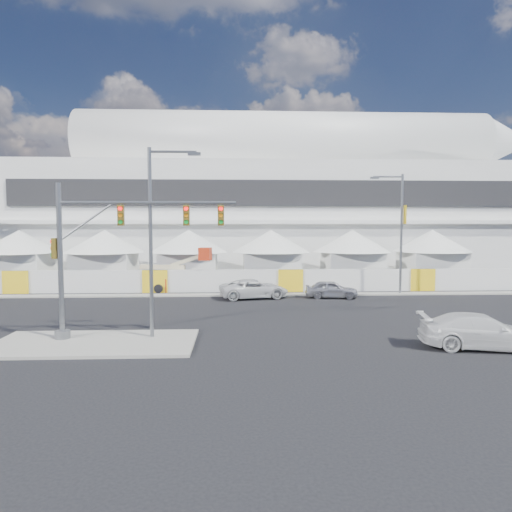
{
  "coord_description": "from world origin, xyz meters",
  "views": [
    {
      "loc": [
        1.08,
        -25.82,
        6.03
      ],
      "look_at": [
        2.71,
        10.0,
        3.52
      ],
      "focal_mm": 32.0,
      "sensor_mm": 36.0,
      "label": 1
    }
  ],
  "objects_px": {
    "boom_lift": "(157,279)",
    "streetlight_median": "(156,229)",
    "streetlight_curb": "(399,225)",
    "pickup_curb": "(254,289)",
    "pickup_near": "(481,331)",
    "sedan_silver": "(331,289)",
    "traffic_mast": "(97,254)",
    "lot_car_a": "(416,277)"
  },
  "relations": [
    {
      "from": "sedan_silver",
      "to": "streetlight_curb",
      "type": "distance_m",
      "value": 8.21
    },
    {
      "from": "lot_car_a",
      "to": "traffic_mast",
      "type": "height_order",
      "value": "traffic_mast"
    },
    {
      "from": "traffic_mast",
      "to": "boom_lift",
      "type": "xyz_separation_m",
      "value": [
        -0.0,
        17.71,
        -3.43
      ]
    },
    {
      "from": "boom_lift",
      "to": "traffic_mast",
      "type": "bearing_deg",
      "value": -78.07
    },
    {
      "from": "traffic_mast",
      "to": "streetlight_median",
      "type": "relative_size",
      "value": 0.96
    },
    {
      "from": "sedan_silver",
      "to": "streetlight_curb",
      "type": "relative_size",
      "value": 0.41
    },
    {
      "from": "pickup_curb",
      "to": "streetlight_median",
      "type": "height_order",
      "value": "streetlight_median"
    },
    {
      "from": "streetlight_curb",
      "to": "lot_car_a",
      "type": "bearing_deg",
      "value": 56.83
    },
    {
      "from": "sedan_silver",
      "to": "streetlight_median",
      "type": "relative_size",
      "value": 0.43
    },
    {
      "from": "lot_car_a",
      "to": "streetlight_curb",
      "type": "height_order",
      "value": "streetlight_curb"
    },
    {
      "from": "pickup_near",
      "to": "traffic_mast",
      "type": "bearing_deg",
      "value": 93.51
    },
    {
      "from": "streetlight_curb",
      "to": "boom_lift",
      "type": "distance_m",
      "value": 21.78
    },
    {
      "from": "streetlight_median",
      "to": "boom_lift",
      "type": "height_order",
      "value": "streetlight_median"
    },
    {
      "from": "boom_lift",
      "to": "sedan_silver",
      "type": "bearing_deg",
      "value": -5.49
    },
    {
      "from": "pickup_curb",
      "to": "streetlight_curb",
      "type": "relative_size",
      "value": 0.54
    },
    {
      "from": "lot_car_a",
      "to": "streetlight_median",
      "type": "height_order",
      "value": "streetlight_median"
    },
    {
      "from": "pickup_near",
      "to": "boom_lift",
      "type": "xyz_separation_m",
      "value": [
        -19.0,
        20.01,
        0.23
      ]
    },
    {
      "from": "streetlight_curb",
      "to": "boom_lift",
      "type": "height_order",
      "value": "streetlight_curb"
    },
    {
      "from": "boom_lift",
      "to": "lot_car_a",
      "type": "bearing_deg",
      "value": 19.79
    },
    {
      "from": "sedan_silver",
      "to": "streetlight_curb",
      "type": "height_order",
      "value": "streetlight_curb"
    },
    {
      "from": "pickup_near",
      "to": "lot_car_a",
      "type": "xyz_separation_m",
      "value": [
        6.25,
        23.5,
        -0.11
      ]
    },
    {
      "from": "lot_car_a",
      "to": "boom_lift",
      "type": "relative_size",
      "value": 0.55
    },
    {
      "from": "boom_lift",
      "to": "streetlight_median",
      "type": "bearing_deg",
      "value": -68.47
    },
    {
      "from": "pickup_curb",
      "to": "pickup_near",
      "type": "distance_m",
      "value": 18.68
    },
    {
      "from": "pickup_near",
      "to": "boom_lift",
      "type": "height_order",
      "value": "boom_lift"
    },
    {
      "from": "traffic_mast",
      "to": "streetlight_curb",
      "type": "height_order",
      "value": "streetlight_curb"
    },
    {
      "from": "pickup_near",
      "to": "pickup_curb",
      "type": "bearing_deg",
      "value": 44.26
    },
    {
      "from": "traffic_mast",
      "to": "streetlight_median",
      "type": "height_order",
      "value": "streetlight_median"
    },
    {
      "from": "sedan_silver",
      "to": "pickup_near",
      "type": "xyz_separation_m",
      "value": [
        4.08,
        -15.33,
        0.11
      ]
    },
    {
      "from": "traffic_mast",
      "to": "boom_lift",
      "type": "bearing_deg",
      "value": 90.0
    },
    {
      "from": "boom_lift",
      "to": "streetlight_curb",
      "type": "bearing_deg",
      "value": 3.8
    },
    {
      "from": "streetlight_curb",
      "to": "pickup_curb",
      "type": "bearing_deg",
      "value": -173.13
    },
    {
      "from": "lot_car_a",
      "to": "traffic_mast",
      "type": "distance_m",
      "value": 33.19
    },
    {
      "from": "sedan_silver",
      "to": "traffic_mast",
      "type": "distance_m",
      "value": 20.16
    },
    {
      "from": "pickup_near",
      "to": "boom_lift",
      "type": "bearing_deg",
      "value": 53.93
    },
    {
      "from": "pickup_near",
      "to": "boom_lift",
      "type": "distance_m",
      "value": 27.6
    },
    {
      "from": "lot_car_a",
      "to": "streetlight_median",
      "type": "bearing_deg",
      "value": 159.8
    },
    {
      "from": "pickup_near",
      "to": "streetlight_median",
      "type": "xyz_separation_m",
      "value": [
        -16.03,
        2.43,
        4.94
      ]
    },
    {
      "from": "pickup_curb",
      "to": "lot_car_a",
      "type": "height_order",
      "value": "pickup_curb"
    },
    {
      "from": "pickup_near",
      "to": "streetlight_curb",
      "type": "distance_m",
      "value": 17.88
    },
    {
      "from": "pickup_curb",
      "to": "traffic_mast",
      "type": "distance_m",
      "value": 16.2
    },
    {
      "from": "streetlight_median",
      "to": "streetlight_curb",
      "type": "distance_m",
      "value": 23.2
    }
  ]
}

